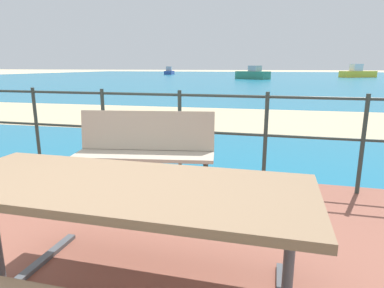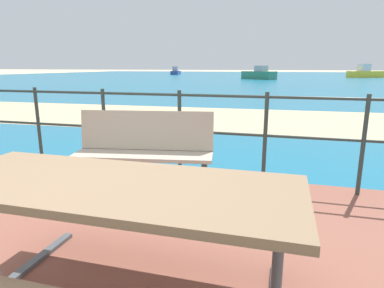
{
  "view_description": "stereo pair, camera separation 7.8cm",
  "coord_description": "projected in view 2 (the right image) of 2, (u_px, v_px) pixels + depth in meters",
  "views": [
    {
      "loc": [
        1.07,
        -1.24,
        1.38
      ],
      "look_at": [
        0.11,
        2.55,
        0.46
      ],
      "focal_mm": 30.93,
      "sensor_mm": 36.0,
      "label": 1
    },
    {
      "loc": [
        1.15,
        -1.22,
        1.38
      ],
      "look_at": [
        0.11,
        2.55,
        0.46
      ],
      "focal_mm": 30.93,
      "sensor_mm": 36.0,
      "label": 2
    }
  ],
  "objects": [
    {
      "name": "park_bench",
      "position": [
        145.0,
        145.0,
        3.47
      ],
      "size": [
        1.48,
        0.65,
        0.86
      ],
      "rotation": [
        0.0,
        0.0,
        0.17
      ],
      "color": "tan",
      "rests_on": "patio_paving"
    },
    {
      "name": "boat_near",
      "position": [
        366.0,
        73.0,
        40.85
      ],
      "size": [
        4.95,
        3.37,
        1.65
      ],
      "rotation": [
        0.0,
        0.0,
        0.5
      ],
      "color": "yellow",
      "rests_on": "sea_water"
    },
    {
      "name": "beach_strip",
      "position": [
        237.0,
        119.0,
        8.83
      ],
      "size": [
        54.1,
        5.8,
        0.01
      ],
      "primitive_type": "cube",
      "rotation": [
        0.0,
        0.0,
        0.03
      ],
      "color": "tan",
      "rests_on": "ground"
    },
    {
      "name": "sea_water",
      "position": [
        275.0,
        78.0,
        39.29
      ],
      "size": [
        90.0,
        90.0,
        0.01
      ],
      "primitive_type": "cube",
      "color": "#196B8E",
      "rests_on": "ground"
    },
    {
      "name": "railing_fence",
      "position": [
        180.0,
        125.0,
        3.86
      ],
      "size": [
        5.94,
        0.04,
        1.05
      ],
      "color": "#2D3833",
      "rests_on": "patio_paving"
    },
    {
      "name": "picnic_table",
      "position": [
        113.0,
        215.0,
        1.64
      ],
      "size": [
        1.84,
        1.37,
        0.77
      ],
      "rotation": [
        0.0,
        0.0,
        -0.0
      ],
      "color": "#7A6047",
      "rests_on": "patio_paving"
    },
    {
      "name": "boat_far",
      "position": [
        176.0,
        72.0,
        56.31
      ],
      "size": [
        1.9,
        4.67,
        1.33
      ],
      "rotation": [
        0.0,
        0.0,
        1.74
      ],
      "color": "#2D478C",
      "rests_on": "sea_water"
    },
    {
      "name": "boat_mid",
      "position": [
        258.0,
        74.0,
        35.71
      ],
      "size": [
        4.13,
        3.19,
        1.43
      ],
      "rotation": [
        0.0,
        0.0,
        2.58
      ],
      "color": "#338466",
      "rests_on": "sea_water"
    }
  ]
}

